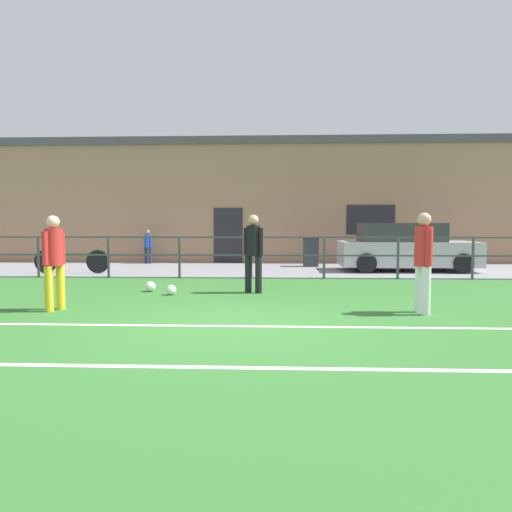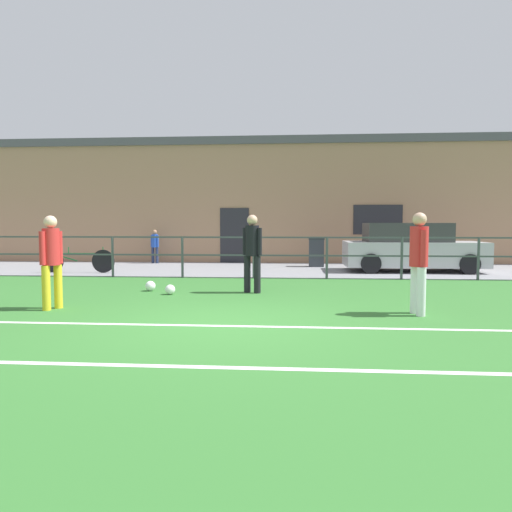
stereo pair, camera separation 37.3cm
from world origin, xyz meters
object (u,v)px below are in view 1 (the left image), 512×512
soccer_ball_match (150,286)px  spectator_child (148,244)px  player_striker (423,257)px  player_winger (54,257)px  player_goalkeeper (253,249)px  parked_car_red (405,248)px  trash_bin_0 (311,252)px  soccer_ball_spare (171,290)px  bicycle_parked_0 (72,261)px

soccer_ball_match → spectator_child: spectator_child is taller
player_striker → soccer_ball_match: player_striker is taller
player_winger → soccer_ball_match: size_ratio=7.28×
player_goalkeeper → soccer_ball_match: player_goalkeeper is taller
spectator_child → parked_car_red: (8.85, -2.35, 0.00)m
trash_bin_0 → parked_car_red: bearing=-26.0°
player_striker → player_winger: 6.26m
soccer_ball_match → soccer_ball_spare: soccer_ball_match is taller
player_goalkeeper → parked_car_red: player_goalkeeper is taller
player_winger → soccer_ball_match: player_winger is taller
parked_car_red → bicycle_parked_0: parked_car_red is taller
player_goalkeeper → parked_car_red: size_ratio=0.40×
player_goalkeeper → bicycle_parked_0: 6.77m
spectator_child → trash_bin_0: (5.99, -0.95, -0.20)m
soccer_ball_spare → soccer_ball_match: bearing=139.9°
player_winger → bicycle_parked_0: bearing=46.5°
player_winger → soccer_ball_spare: 2.60m
soccer_ball_spare → player_goalkeeper: bearing=13.3°
soccer_ball_match → soccer_ball_spare: (0.58, -0.48, -0.01)m
player_winger → bicycle_parked_0: 6.42m
player_goalkeeper → spectator_child: 8.42m
player_goalkeeper → soccer_ball_match: (-2.29, 0.08, -0.85)m
player_goalkeeper → soccer_ball_match: size_ratio=7.51×
player_striker → parked_car_red: bearing=158.2°
player_winger → trash_bin_0: (5.01, 8.56, -0.40)m
parked_car_red → player_winger: bearing=-137.7°
player_goalkeeper → soccer_ball_spare: player_goalkeeper is taller
bicycle_parked_0 → trash_bin_0: trash_bin_0 is taller
soccer_ball_spare → parked_car_red: bearing=40.2°
bicycle_parked_0 → player_goalkeeper: bearing=-33.1°
player_goalkeeper → player_winger: size_ratio=1.03×
soccer_ball_spare → bicycle_parked_0: (-3.93, 4.09, 0.28)m
soccer_ball_spare → trash_bin_0: 7.52m
bicycle_parked_0 → trash_bin_0: bearing=19.5°
player_striker → bicycle_parked_0: player_striker is taller
player_winger → trash_bin_0: bearing=-5.1°
player_goalkeeper → trash_bin_0: (1.69, 6.28, -0.43)m
soccer_ball_match → trash_bin_0: bearing=57.3°
spectator_child → trash_bin_0: bearing=-169.3°
soccer_ball_match → trash_bin_0: size_ratio=0.22×
player_goalkeeper → bicycle_parked_0: player_goalkeeper is taller
player_winger → parked_car_red: 10.65m
player_striker → bicycle_parked_0: 10.47m
player_striker → spectator_child: (-7.23, 9.52, -0.22)m
soccer_ball_match → parked_car_red: 8.39m
parked_car_red → trash_bin_0: bearing=154.0°
player_striker → spectator_child: player_striker is taller
soccer_ball_match → trash_bin_0: trash_bin_0 is taller
trash_bin_0 → soccer_ball_spare: bearing=-117.0°
player_goalkeeper → player_winger: player_goalkeeper is taller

